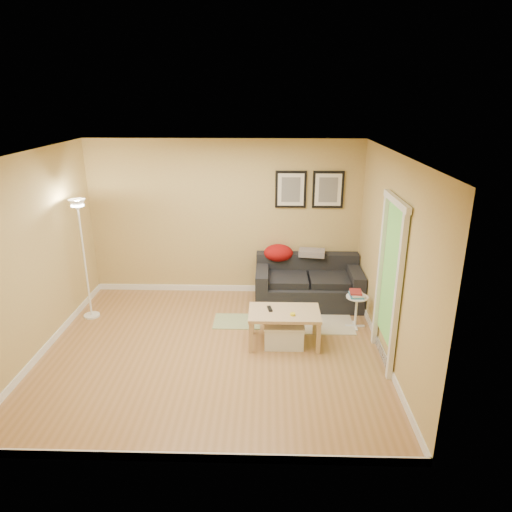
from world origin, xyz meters
The scene contains 25 objects.
floor centered at (0.00, 0.00, 0.00)m, with size 4.50×4.50×0.00m, color #A37345.
ceiling centered at (0.00, 0.00, 2.60)m, with size 4.50×4.50×0.00m, color white.
wall_back centered at (0.00, 2.00, 1.30)m, with size 4.50×4.50×0.00m, color tan.
wall_front centered at (0.00, -2.00, 1.30)m, with size 4.50×4.50×0.00m, color tan.
wall_left centered at (-2.25, 0.00, 1.30)m, with size 4.00×4.00×0.00m, color tan.
wall_right centered at (2.25, 0.00, 1.30)m, with size 4.00×4.00×0.00m, color tan.
baseboard_back centered at (0.00, 1.99, 0.05)m, with size 4.50×0.02×0.10m, color white.
baseboard_front centered at (0.00, -1.99, 0.05)m, with size 4.50×0.02×0.10m, color white.
baseboard_left centered at (-2.24, 0.00, 0.05)m, with size 0.02×4.00×0.10m, color white.
baseboard_right centered at (2.24, 0.00, 0.05)m, with size 0.02×4.00×0.10m, color white.
sofa centered at (1.38, 1.53, 0.38)m, with size 1.70×0.90×0.75m, color black, non-canonical shape.
red_throw centered at (0.89, 1.81, 0.77)m, with size 0.48×0.36×0.28m, color #990E0E, non-canonical shape.
plaid_throw centered at (1.45, 1.81, 0.78)m, with size 0.42×0.26×0.10m, color tan, non-canonical shape.
framed_print_left centered at (1.08, 1.98, 1.80)m, with size 0.50×0.04×0.60m, color black, non-canonical shape.
framed_print_right centered at (1.68, 1.98, 1.80)m, with size 0.50×0.04×0.60m, color black, non-canonical shape.
area_rug centered at (1.38, 0.88, 0.01)m, with size 1.25×0.85×0.01m, color beige.
green_runner centered at (0.27, 0.83, 0.01)m, with size 0.70×0.50×0.01m, color #668C4C.
coffee_table centered at (0.95, 0.22, 0.24)m, with size 0.96×0.59×0.48m, color tan, non-canonical shape.
remote_control centered at (0.75, 0.28, 0.49)m, with size 0.05×0.16×0.02m, color black.
tape_roll centered at (1.06, 0.11, 0.50)m, with size 0.07×0.07×0.03m, color yellow.
storage_bin centered at (0.95, 0.17, 0.17)m, with size 0.54×0.40×0.33m, color white, non-canonical shape.
side_table centered at (2.02, 0.72, 0.24)m, with size 0.32×0.32×0.49m, color white, non-canonical shape.
book_stack centered at (2.00, 0.74, 0.53)m, with size 0.18×0.25×0.08m, color teal, non-canonical shape.
floor_lamp centered at (-2.00, 0.95, 0.88)m, with size 0.24×0.24×1.85m, color white, non-canonical shape.
doorway centered at (2.20, -0.15, 1.02)m, with size 0.12×1.01×2.13m, color white, non-canonical shape.
Camera 1 is at (0.73, -5.41, 3.25)m, focal length 32.36 mm.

